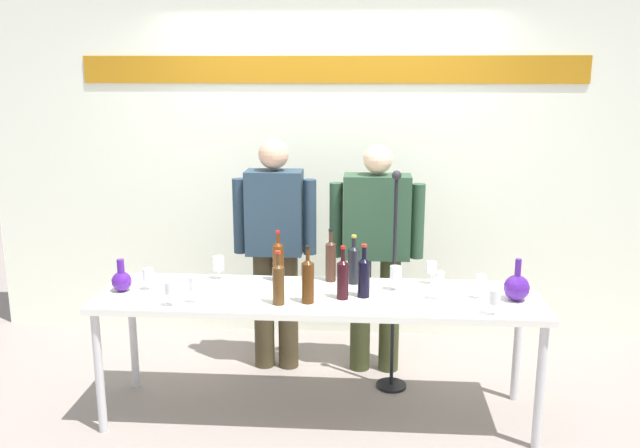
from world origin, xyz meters
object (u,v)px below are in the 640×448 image
object	(u,v)px
wine_glass_left_2	(218,264)
wine_glass_right_4	(431,268)
wine_bottle_5	(278,282)
wine_glass_left_3	(194,285)
wine_glass_right_1	(439,280)
wine_glass_left_0	(171,289)
presenter_left	(275,242)
wine_bottle_0	(354,263)
wine_glass_right_3	(494,298)
display_table	(318,303)
wine_bottle_2	(278,260)
presenter_right	(376,244)
wine_bottle_3	(364,275)
decanter_blue_left	(122,280)
wine_bottle_4	(343,277)
wine_glass_left_1	(148,275)
wine_bottle_6	(331,259)
wine_bottle_1	(308,280)
wine_glass_right_2	(396,273)
microphone_stand	(393,319)
decanter_blue_right	(517,287)

from	to	relation	value
wine_glass_left_2	wine_glass_right_4	distance (m)	1.33
wine_bottle_5	wine_glass_left_3	distance (m)	0.48
wine_glass_left_3	wine_glass_right_1	world-z (taller)	wine_glass_right_1
wine_glass_left_0	wine_glass_left_2	distance (m)	0.53
presenter_left	wine_bottle_0	world-z (taller)	presenter_left
wine_glass_left_2	wine_glass_right_3	xyz separation A→B (m)	(1.62, -0.52, -0.00)
display_table	wine_bottle_2	distance (m)	0.40
presenter_right	wine_bottle_3	bearing A→B (deg)	-96.54
presenter_left	wine_glass_left_0	size ratio (longest dim) A/B	11.51
decanter_blue_left	wine_bottle_4	xyz separation A→B (m)	(1.32, -0.04, 0.06)
wine_bottle_2	wine_glass_right_4	size ratio (longest dim) A/B	2.26
wine_bottle_5	wine_glass_left_1	size ratio (longest dim) A/B	2.33
wine_bottle_0	wine_bottle_6	world-z (taller)	wine_bottle_6
wine_bottle_1	wine_bottle_2	xyz separation A→B (m)	(-0.22, 0.38, -0.00)
wine_bottle_1	presenter_right	bearing A→B (deg)	64.19
presenter_left	wine_glass_right_2	distance (m)	0.98
decanter_blue_left	wine_bottle_2	world-z (taller)	wine_bottle_2
microphone_stand	wine_glass_left_3	bearing A→B (deg)	-152.56
decanter_blue_right	wine_glass_left_2	distance (m)	1.81
display_table	presenter_left	distance (m)	0.78
wine_bottle_3	wine_bottle_5	distance (m)	0.50
microphone_stand	presenter_left	bearing A→B (deg)	161.34
decanter_blue_left	wine_bottle_2	bearing A→B (deg)	15.79
wine_bottle_0	wine_glass_right_3	world-z (taller)	wine_bottle_0
presenter_left	microphone_stand	xyz separation A→B (m)	(0.81, -0.27, -0.43)
microphone_stand	wine_bottle_3	bearing A→B (deg)	-114.60
decanter_blue_left	wine_bottle_6	world-z (taller)	wine_bottle_6
presenter_left	presenter_right	size ratio (longest dim) A/B	1.02
wine_glass_right_4	wine_glass_left_2	bearing A→B (deg)	179.76
wine_bottle_0	wine_bottle_2	distance (m)	0.47
wine_glass_right_1	wine_glass_right_4	bearing A→B (deg)	92.96
wine_glass_left_0	wine_glass_left_1	xyz separation A→B (m)	(-0.21, 0.26, -0.01)
display_table	wine_glass_left_3	distance (m)	0.73
wine_bottle_1	wine_glass_right_3	bearing A→B (deg)	-6.96
wine_bottle_6	wine_glass_left_3	bearing A→B (deg)	-148.72
wine_glass_right_2	wine_glass_left_0	bearing A→B (deg)	-164.19
wine_bottle_0	microphone_stand	bearing A→B (deg)	34.49
wine_bottle_4	wine_glass_right_4	size ratio (longest dim) A/B	2.20
decanter_blue_left	wine_glass_left_0	distance (m)	0.44
wine_bottle_2	wine_glass_right_4	distance (m)	0.95
presenter_left	presenter_right	xyz separation A→B (m)	(0.69, -0.00, -0.00)
display_table	wine_glass_right_1	xyz separation A→B (m)	(0.70, -0.05, 0.18)
wine_bottle_1	wine_glass_left_3	xyz separation A→B (m)	(-0.64, -0.05, -0.03)
wine_bottle_5	wine_glass_right_3	size ratio (longest dim) A/B	2.18
wine_bottle_0	wine_glass_left_1	xyz separation A→B (m)	(-1.22, -0.21, -0.04)
wine_bottle_2	decanter_blue_left	bearing A→B (deg)	-164.21
wine_bottle_0	wine_glass_left_3	bearing A→B (deg)	-154.79
wine_glass_right_2	microphone_stand	distance (m)	0.50
wine_bottle_5	wine_glass_left_1	bearing A→B (deg)	166.89
wine_glass_left_3	wine_glass_right_3	distance (m)	1.66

